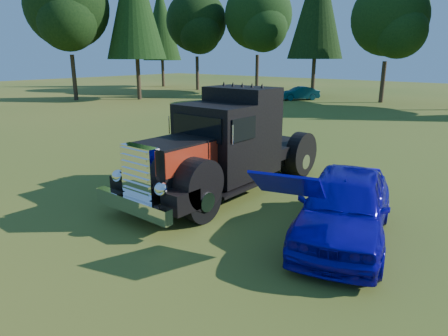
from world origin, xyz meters
TOP-DOWN VIEW (x-y plane):
  - ground at (0.00, 0.00)m, footprint 120.00×120.00m
  - treeline at (-2.56, 27.41)m, footprint 72.10×24.04m
  - diamond_t_truck at (0.36, 3.02)m, footprint 3.38×7.16m
  - hotrod_coupe at (4.40, 2.23)m, footprint 3.01×4.84m
  - spectator_near at (-1.03, 3.04)m, footprint 0.71×0.77m
  - spectator_far at (-1.23, 2.13)m, footprint 0.96×0.93m
  - distant_teal_car at (-10.43, 26.85)m, footprint 3.21×3.55m

SIDE VIEW (x-z plane):
  - ground at x=0.00m, z-range 0.00..0.00m
  - distant_teal_car at x=-10.43m, z-range 0.00..1.17m
  - hotrod_coupe at x=4.40m, z-range -0.17..1.72m
  - spectator_far at x=-1.23m, z-range 0.00..1.55m
  - spectator_near at x=-1.03m, z-range 0.00..1.76m
  - diamond_t_truck at x=0.36m, z-range -0.22..2.78m
  - treeline at x=-2.56m, z-range 0.78..14.62m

